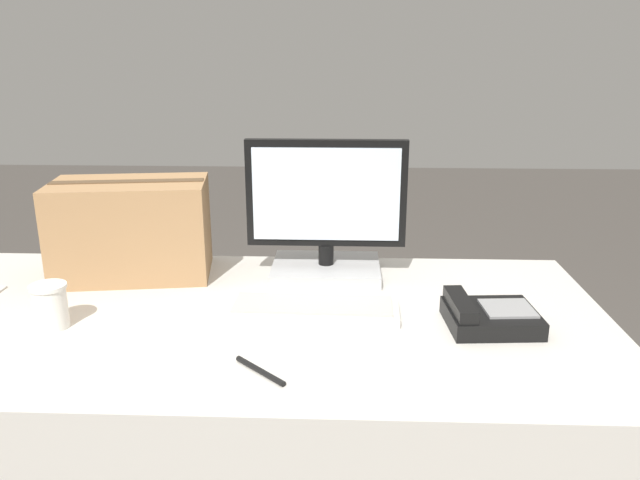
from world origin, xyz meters
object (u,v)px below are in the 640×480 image
at_px(paper_cup_right, 50,306).
at_px(pen_marker, 260,371).
at_px(keyboard, 313,309).
at_px(desk_phone, 488,316).
at_px(monitor, 326,222).
at_px(cardboard_box, 132,229).

height_order(paper_cup_right, pen_marker, paper_cup_right).
relative_size(keyboard, desk_phone, 1.96).
height_order(keyboard, desk_phone, desk_phone).
height_order(desk_phone, pen_marker, desk_phone).
xyz_separation_m(monitor, desk_phone, (0.40, -0.34, -0.13)).
xyz_separation_m(keyboard, cardboard_box, (-0.54, 0.26, 0.13)).
distance_m(monitor, desk_phone, 0.54).
xyz_separation_m(monitor, pen_marker, (-0.12, -0.58, -0.15)).
relative_size(monitor, desk_phone, 2.05).
height_order(monitor, keyboard, monitor).
height_order(desk_phone, paper_cup_right, paper_cup_right).
bearing_deg(cardboard_box, desk_phone, -18.32).
distance_m(desk_phone, pen_marker, 0.57).
bearing_deg(keyboard, desk_phone, -5.93).
xyz_separation_m(monitor, paper_cup_right, (-0.64, -0.38, -0.11)).
bearing_deg(cardboard_box, paper_cup_right, -102.52).
relative_size(keyboard, pen_marker, 3.74).
height_order(monitor, pen_marker, monitor).
height_order(keyboard, pen_marker, keyboard).
distance_m(keyboard, pen_marker, 0.32).
bearing_deg(paper_cup_right, cardboard_box, 77.48).
bearing_deg(pen_marker, keyboard, -63.40).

